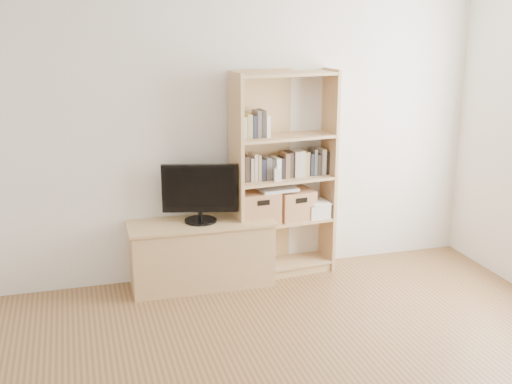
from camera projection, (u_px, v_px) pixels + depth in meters
name	position (u px, v px, depth m)	size (l,w,h in m)	color
back_wall	(231.00, 129.00, 5.49)	(4.50, 0.02, 2.60)	white
tv_stand	(201.00, 255.00, 5.47)	(1.19, 0.44, 0.54)	tan
bookshelf	(283.00, 175.00, 5.56)	(0.90, 0.32, 1.80)	tan
television	(200.00, 193.00, 5.32)	(0.63, 0.05, 0.49)	black
books_row_mid	(283.00, 165.00, 5.56)	(0.79, 0.15, 0.21)	brown
books_row_upper	(261.00, 125.00, 5.38)	(0.39, 0.14, 0.21)	brown
baby_monitor	(278.00, 175.00, 5.43)	(0.06, 0.04, 0.11)	white
basket_left	(258.00, 207.00, 5.54)	(0.34, 0.28, 0.28)	#A9774C
basket_right	(295.00, 204.00, 5.67)	(0.31, 0.26, 0.26)	#A9774C
laptop	(277.00, 189.00, 5.55)	(0.32, 0.23, 0.03)	white
magazine_stack	(315.00, 209.00, 5.76)	(0.19, 0.28, 0.13)	beige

